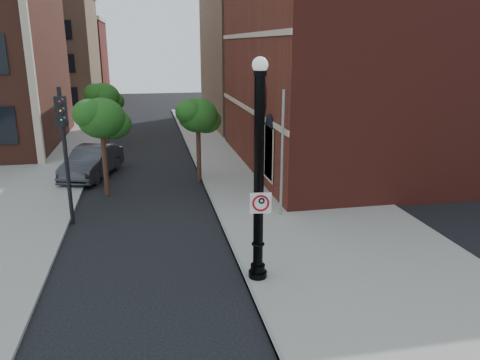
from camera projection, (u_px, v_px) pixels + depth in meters
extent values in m
plane|color=black|center=(181.00, 298.00, 13.44)|extent=(120.00, 120.00, 0.00)
cube|color=gray|center=(283.00, 185.00, 23.97)|extent=(8.00, 60.00, 0.12)
cube|color=gray|center=(11.00, 162.00, 28.69)|extent=(10.00, 50.00, 0.12)
cube|color=gray|center=(207.00, 190.00, 23.23)|extent=(0.10, 60.00, 0.14)
cube|color=maroon|center=(428.00, 62.00, 27.96)|extent=(22.00, 16.00, 12.00)
cube|color=black|center=(269.00, 154.00, 22.29)|extent=(0.08, 1.40, 2.40)
cube|color=#BDAC92|center=(247.00, 109.00, 26.59)|extent=(0.06, 16.00, 0.25)
cube|color=#BDAC92|center=(248.00, 35.00, 25.47)|extent=(0.06, 16.00, 0.25)
cube|color=#BDAC92|center=(28.00, 45.00, 26.19)|extent=(0.40, 0.40, 14.00)
cube|color=#966D52|center=(38.00, 54.00, 50.95)|extent=(12.00, 12.00, 12.00)
cube|color=maroon|center=(60.00, 60.00, 64.41)|extent=(12.00, 12.00, 10.00)
cube|color=#966D52|center=(329.00, 45.00, 42.75)|extent=(22.00, 14.00, 14.00)
cylinder|color=black|center=(258.00, 276.00, 14.43)|extent=(0.57, 0.57, 0.30)
cylinder|color=black|center=(258.00, 268.00, 14.36)|extent=(0.45, 0.45, 0.25)
cylinder|color=black|center=(259.00, 180.00, 13.57)|extent=(0.30, 0.30, 5.88)
torus|color=black|center=(258.00, 244.00, 14.13)|extent=(0.41, 0.41, 0.06)
cylinder|color=black|center=(260.00, 73.00, 12.73)|extent=(0.36, 0.36, 0.15)
sphere|color=silver|center=(260.00, 65.00, 12.66)|extent=(0.45, 0.45, 0.45)
cube|color=white|center=(261.00, 203.00, 13.60)|extent=(0.63, 0.10, 0.64)
cube|color=black|center=(261.00, 194.00, 13.52)|extent=(0.63, 0.09, 0.05)
cube|color=black|center=(260.00, 212.00, 13.68)|extent=(0.63, 0.09, 0.05)
cube|color=black|center=(251.00, 203.00, 13.58)|extent=(0.05, 0.01, 0.64)
cube|color=black|center=(271.00, 203.00, 13.62)|extent=(0.05, 0.01, 0.64)
torus|color=#AE0610|center=(261.00, 203.00, 13.60)|extent=(0.51, 0.13, 0.51)
cube|color=#AE0610|center=(261.00, 203.00, 13.60)|extent=(0.36, 0.05, 0.36)
cube|color=black|center=(259.00, 203.00, 13.59)|extent=(0.06, 0.01, 0.30)
torus|color=black|center=(262.00, 201.00, 13.58)|extent=(0.20, 0.08, 0.20)
cylinder|color=black|center=(261.00, 194.00, 13.52)|extent=(0.03, 0.02, 0.03)
imported|color=#313136|center=(92.00, 162.00, 25.53)|extent=(3.22, 5.44, 1.69)
cylinder|color=black|center=(66.00, 158.00, 18.26)|extent=(0.16, 0.16, 5.49)
cube|color=black|center=(61.00, 111.00, 17.75)|extent=(0.42, 0.40, 1.14)
sphere|color=#E50505|center=(61.00, 101.00, 17.48)|extent=(0.21, 0.21, 0.21)
sphere|color=#FF8C00|center=(62.00, 110.00, 17.58)|extent=(0.21, 0.21, 0.21)
sphere|color=#00E519|center=(62.00, 119.00, 17.67)|extent=(0.21, 0.21, 0.21)
cylinder|color=black|center=(261.00, 135.00, 23.11)|extent=(0.16, 0.16, 5.38)
cube|color=black|center=(261.00, 99.00, 22.61)|extent=(0.43, 0.42, 1.12)
sphere|color=#E50505|center=(263.00, 91.00, 22.36)|extent=(0.20, 0.20, 0.20)
sphere|color=#FF8C00|center=(263.00, 98.00, 22.45)|extent=(0.20, 0.20, 0.20)
sphere|color=#00E519|center=(263.00, 105.00, 22.55)|extent=(0.20, 0.20, 0.20)
cylinder|color=#999999|center=(282.00, 156.00, 19.01)|extent=(0.11, 0.11, 5.32)
cylinder|color=#372116|center=(105.00, 160.00, 22.16)|extent=(0.24, 0.24, 3.49)
ellipsoid|color=#184913|center=(101.00, 118.00, 21.61)|extent=(2.20, 2.20, 1.87)
ellipsoid|color=#184913|center=(114.00, 124.00, 22.17)|extent=(1.70, 1.70, 1.44)
ellipsoid|color=#184913|center=(90.00, 114.00, 21.17)|extent=(1.60, 1.60, 1.36)
cylinder|color=#372116|center=(106.00, 126.00, 31.43)|extent=(0.24, 0.24, 3.43)
ellipsoid|color=#184913|center=(103.00, 97.00, 30.89)|extent=(2.16, 2.16, 1.83)
ellipsoid|color=#184913|center=(112.00, 101.00, 31.44)|extent=(1.67, 1.67, 1.42)
ellipsoid|color=#184913|center=(96.00, 94.00, 30.46)|extent=(1.57, 1.57, 1.33)
cylinder|color=#372116|center=(199.00, 151.00, 24.50)|extent=(0.24, 0.24, 3.29)
ellipsoid|color=#184913|center=(198.00, 115.00, 23.97)|extent=(2.07, 2.07, 1.76)
ellipsoid|color=#184913|center=(206.00, 120.00, 24.51)|extent=(1.60, 1.60, 1.36)
ellipsoid|color=#184913|center=(190.00, 112.00, 23.56)|extent=(1.50, 1.50, 1.28)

